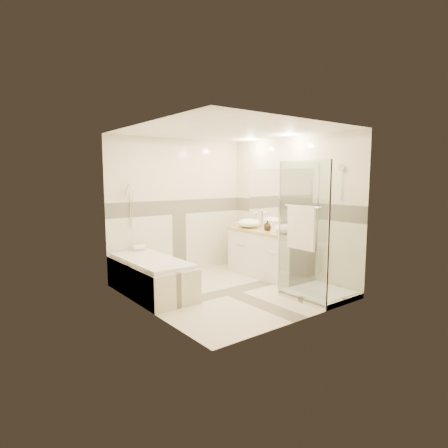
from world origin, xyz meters
TOP-DOWN VIEW (x-y plane):
  - room at (0.06, 0.01)m, footprint 2.82×3.02m
  - bathtub at (-1.02, 0.65)m, footprint 0.75×1.70m
  - vanity at (1.12, 0.30)m, footprint 0.58×1.62m
  - shower_enclosure at (0.83, -0.97)m, footprint 0.96×0.93m
  - vessel_sink_near at (1.10, 0.78)m, footprint 0.44×0.44m
  - vessel_sink_far at (1.10, -0.18)m, footprint 0.41×0.41m
  - faucet_near at (1.32, 0.78)m, footprint 0.12×0.03m
  - faucet_far at (1.32, -0.18)m, footprint 0.12×0.03m
  - amenity_bottle_a at (1.10, 0.29)m, footprint 0.10×0.11m
  - amenity_bottle_b at (1.10, 0.27)m, footprint 0.13×0.13m
  - folded_towels at (1.10, 0.99)m, footprint 0.19×0.27m
  - rolled_towel at (-0.89, 1.35)m, footprint 0.22×0.10m

SIDE VIEW (x-z plane):
  - bathtub at x=-1.02m, z-range 0.03..0.59m
  - vanity at x=1.12m, z-range 0.00..0.85m
  - shower_enclosure at x=0.83m, z-range -0.51..1.53m
  - rolled_towel at x=-0.89m, z-range 0.56..0.66m
  - folded_towels at x=1.10m, z-range 0.85..0.93m
  - vessel_sink_far at x=1.10m, z-range 0.85..1.01m
  - amenity_bottle_b at x=1.10m, z-range 0.85..1.02m
  - vessel_sink_near at x=1.10m, z-range 0.85..1.03m
  - amenity_bottle_a at x=1.10m, z-range 0.85..1.03m
  - faucet_far at x=1.32m, z-range 0.87..1.16m
  - faucet_near at x=1.32m, z-range 0.87..1.16m
  - room at x=0.06m, z-range 0.00..2.52m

